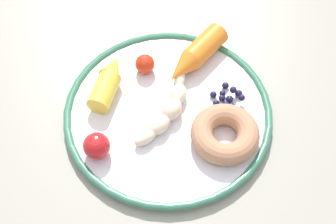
% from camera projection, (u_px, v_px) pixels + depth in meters
% --- Properties ---
extents(dining_table, '(1.18, 0.89, 0.75)m').
position_uv_depth(dining_table, '(130.00, 130.00, 0.87)').
color(dining_table, gray).
rests_on(dining_table, ground_plane).
extents(plate, '(0.33, 0.33, 0.02)m').
position_uv_depth(plate, '(168.00, 113.00, 0.77)').
color(plate, white).
rests_on(plate, dining_table).
extents(banana, '(0.13, 0.11, 0.03)m').
position_uv_depth(banana, '(169.00, 109.00, 0.76)').
color(banana, beige).
rests_on(banana, plate).
extents(carrot_orange, '(0.13, 0.09, 0.04)m').
position_uv_depth(carrot_orange, '(195.00, 55.00, 0.81)').
color(carrot_orange, orange).
rests_on(carrot_orange, plate).
extents(carrot_yellow, '(0.09, 0.10, 0.04)m').
position_uv_depth(carrot_yellow, '(109.00, 81.00, 0.78)').
color(carrot_yellow, yellow).
rests_on(carrot_yellow, plate).
extents(donut, '(0.14, 0.14, 0.03)m').
position_uv_depth(donut, '(225.00, 134.00, 0.73)').
color(donut, tan).
rests_on(donut, plate).
extents(blueberry_pile, '(0.05, 0.05, 0.02)m').
position_uv_depth(blueberry_pile, '(228.00, 97.00, 0.78)').
color(blueberry_pile, '#191638').
rests_on(blueberry_pile, plate).
extents(tomato_near, '(0.04, 0.04, 0.04)m').
position_uv_depth(tomato_near, '(97.00, 146.00, 0.72)').
color(tomato_near, red).
rests_on(tomato_near, plate).
extents(tomato_mid, '(0.03, 0.03, 0.03)m').
position_uv_depth(tomato_mid, '(145.00, 64.00, 0.80)').
color(tomato_mid, red).
rests_on(tomato_mid, plate).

